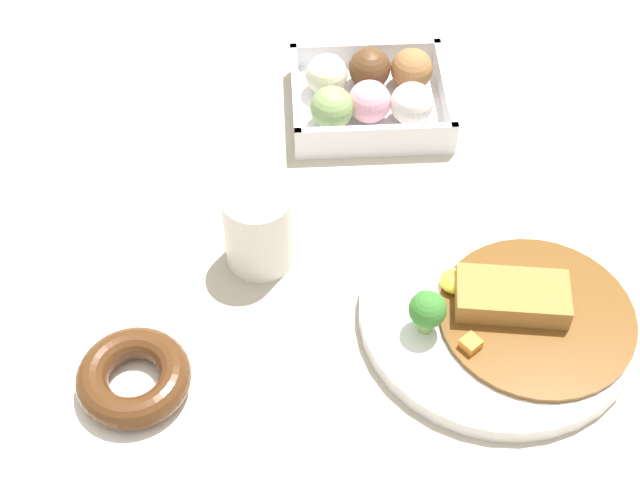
{
  "coord_description": "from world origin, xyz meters",
  "views": [
    {
      "loc": [
        -0.09,
        -0.68,
        0.74
      ],
      "look_at": [
        -0.06,
        -0.08,
        0.03
      ],
      "focal_mm": 52.65,
      "sensor_mm": 36.0,
      "label": 1
    }
  ],
  "objects_px": {
    "curry_plate": "(500,312)",
    "chocolate_ring_donut": "(134,378)",
    "donut_box": "(370,94)",
    "coffee_mug": "(258,228)"
  },
  "relations": [
    {
      "from": "coffee_mug",
      "to": "chocolate_ring_donut",
      "type": "bearing_deg",
      "value": -128.06
    },
    {
      "from": "donut_box",
      "to": "coffee_mug",
      "type": "xyz_separation_m",
      "value": [
        -0.13,
        -0.22,
        0.02
      ]
    },
    {
      "from": "donut_box",
      "to": "coffee_mug",
      "type": "distance_m",
      "value": 0.25
    },
    {
      "from": "donut_box",
      "to": "coffee_mug",
      "type": "relative_size",
      "value": 2.0
    },
    {
      "from": "curry_plate",
      "to": "donut_box",
      "type": "distance_m",
      "value": 0.32
    },
    {
      "from": "curry_plate",
      "to": "chocolate_ring_donut",
      "type": "distance_m",
      "value": 0.35
    },
    {
      "from": "curry_plate",
      "to": "chocolate_ring_donut",
      "type": "height_order",
      "value": "curry_plate"
    },
    {
      "from": "donut_box",
      "to": "chocolate_ring_donut",
      "type": "xyz_separation_m",
      "value": [
        -0.25,
        -0.36,
        -0.01
      ]
    },
    {
      "from": "curry_plate",
      "to": "donut_box",
      "type": "xyz_separation_m",
      "value": [
        -0.1,
        0.31,
        0.01
      ]
    },
    {
      "from": "donut_box",
      "to": "curry_plate",
      "type": "bearing_deg",
      "value": -72.06
    }
  ]
}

